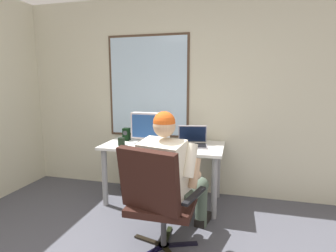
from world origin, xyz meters
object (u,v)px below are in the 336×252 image
at_px(wine_glass, 167,140).
at_px(office_chair, 157,195).
at_px(person_seated, 172,174).
at_px(coffee_mug, 121,142).
at_px(desk, 163,153).
at_px(crt_monitor, 148,127).
at_px(desk_speaker, 126,134).
at_px(laptop, 193,140).

bearing_deg(wine_glass, office_chair, -81.01).
bearing_deg(person_seated, coffee_mug, 142.79).
bearing_deg(desk, office_chair, -77.59).
xyz_separation_m(person_seated, crt_monitor, (-0.47, 0.74, 0.30)).
bearing_deg(office_chair, wine_glass, 98.99).
relative_size(office_chair, desk_speaker, 6.11).
distance_m(office_chair, person_seated, 0.29).
relative_size(desk, coffee_mug, 15.79).
distance_m(office_chair, crt_monitor, 1.16).
xyz_separation_m(desk, desk_speaker, (-0.51, 0.10, 0.19)).
bearing_deg(desk_speaker, coffee_mug, -79.03).
bearing_deg(desk, laptop, 6.18).
height_order(desk, person_seated, person_seated).
xyz_separation_m(crt_monitor, wine_glass, (0.28, -0.19, -0.10)).
height_order(desk, wine_glass, wine_glass).
bearing_deg(crt_monitor, wine_glass, -33.76).
bearing_deg(person_seated, desk_speaker, 133.53).
xyz_separation_m(office_chair, wine_glass, (-0.13, 0.82, 0.29)).
relative_size(desk, laptop, 3.67).
bearing_deg(crt_monitor, desk_speaker, 163.28).
xyz_separation_m(desk, crt_monitor, (-0.19, 0.01, 0.31)).
bearing_deg(person_seated, office_chair, -103.27).
bearing_deg(coffee_mug, wine_glass, -1.04).
bearing_deg(laptop, desk, -173.82).
relative_size(person_seated, crt_monitor, 2.98).
xyz_separation_m(laptop, wine_glass, (-0.26, -0.22, 0.04)).
bearing_deg(wine_glass, desk_speaker, 154.78).
bearing_deg(desk_speaker, desk, -11.47).
bearing_deg(crt_monitor, desk, -2.06).
xyz_separation_m(wine_glass, coffee_mug, (-0.55, 0.01, -0.06)).
bearing_deg(desk_speaker, laptop, -4.44).
bearing_deg(desk_speaker, crt_monitor, -16.72).
xyz_separation_m(crt_monitor, desk_speaker, (-0.32, 0.10, -0.13)).
height_order(person_seated, crt_monitor, person_seated).
relative_size(person_seated, coffee_mug, 13.49).
distance_m(person_seated, wine_glass, 0.62).
bearing_deg(wine_glass, desk, 116.65).
distance_m(wine_glass, coffee_mug, 0.55).
relative_size(crt_monitor, laptop, 1.05).
xyz_separation_m(desk, wine_glass, (0.09, -0.18, 0.21)).
bearing_deg(desk_speaker, office_chair, -56.44).
bearing_deg(wine_glass, person_seated, -70.80).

